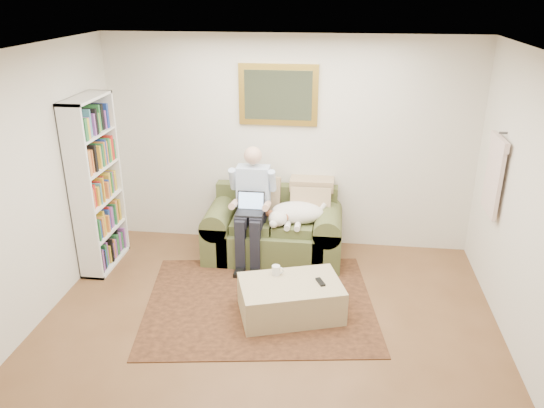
% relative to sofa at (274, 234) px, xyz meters
% --- Properties ---
extents(room_shell, '(4.51, 5.00, 2.61)m').
position_rel_sofa_xyz_m(room_shell, '(0.12, -1.70, 1.02)').
color(room_shell, brown).
rests_on(room_shell, ground).
extents(rug, '(2.60, 2.21, 0.01)m').
position_rel_sofa_xyz_m(rug, '(-0.01, -1.08, -0.28)').
color(rug, black).
rests_on(rug, room_shell).
extents(sofa, '(1.64, 0.83, 0.98)m').
position_rel_sofa_xyz_m(sofa, '(0.00, 0.00, 0.00)').
color(sofa, '#484F2A').
rests_on(sofa, room_shell).
extents(seated_man, '(0.54, 0.77, 1.38)m').
position_rel_sofa_xyz_m(seated_man, '(-0.25, -0.15, 0.41)').
color(seated_man, '#8CA7D8').
rests_on(seated_man, sofa).
extents(laptop, '(0.32, 0.25, 0.23)m').
position_rel_sofa_xyz_m(laptop, '(-0.25, -0.21, 0.44)').
color(laptop, black).
rests_on(laptop, seated_man).
extents(sleeping_dog, '(0.67, 0.42, 0.25)m').
position_rel_sofa_xyz_m(sleeping_dog, '(0.29, -0.08, 0.34)').
color(sleeping_dog, white).
rests_on(sleeping_dog, sofa).
extents(ottoman, '(1.14, 0.91, 0.36)m').
position_rel_sofa_xyz_m(ottoman, '(0.33, -1.24, -0.10)').
color(ottoman, tan).
rests_on(ottoman, room_shell).
extents(coffee_mug, '(0.08, 0.08, 0.10)m').
position_rel_sofa_xyz_m(coffee_mug, '(0.16, -1.09, 0.13)').
color(coffee_mug, white).
rests_on(coffee_mug, ottoman).
extents(tv_remote, '(0.11, 0.16, 0.02)m').
position_rel_sofa_xyz_m(tv_remote, '(0.62, -1.20, 0.09)').
color(tv_remote, black).
rests_on(tv_remote, ottoman).
extents(bookshelf, '(0.28, 0.80, 2.00)m').
position_rel_sofa_xyz_m(bookshelf, '(-1.98, -0.45, 0.72)').
color(bookshelf, white).
rests_on(bookshelf, room_shell).
extents(wall_mirror, '(0.94, 0.04, 0.72)m').
position_rel_sofa_xyz_m(wall_mirror, '(-0.00, 0.42, 1.62)').
color(wall_mirror, gold).
rests_on(wall_mirror, room_shell).
extents(hanging_shirt, '(0.06, 0.52, 0.90)m').
position_rel_sofa_xyz_m(hanging_shirt, '(2.31, -0.45, 1.07)').
color(hanging_shirt, beige).
rests_on(hanging_shirt, room_shell).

